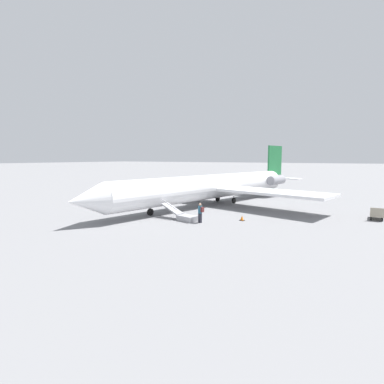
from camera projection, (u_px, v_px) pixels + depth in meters
ground_plane at (211, 205)px, 36.57m from camera, size 600.00×600.00×0.00m
airplane_main at (217, 186)px, 37.09m from camera, size 35.74×27.65×7.59m
boarding_stairs at (184, 216)px, 27.52m from camera, size 1.86×4.14×1.83m
passenger at (200, 212)px, 26.42m from camera, size 0.40×0.56×1.74m
luggage_cart at (377, 215)px, 27.86m from camera, size 2.22×1.14×1.22m
traffic_cone_near_stairs at (242, 218)px, 27.43m from camera, size 0.44×0.44×0.48m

